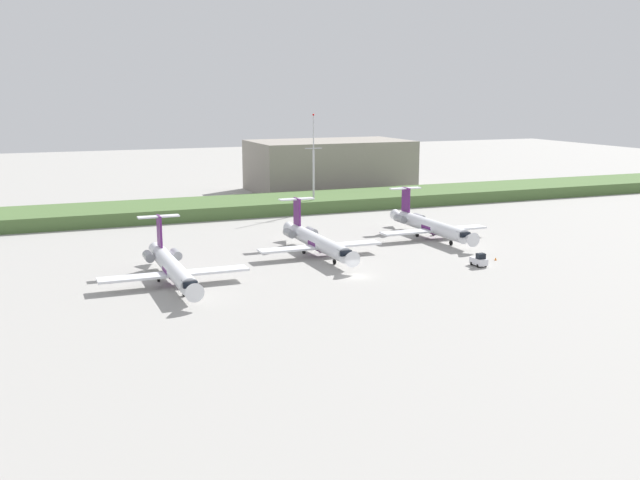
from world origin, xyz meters
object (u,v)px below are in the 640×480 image
Objects in this scene: antenna_mast at (314,172)px; regional_jet_third at (430,225)px; regional_jet_nearest at (172,267)px; safety_cone_mid_marker at (496,259)px; baggage_tug at (479,260)px; regional_jet_second at (317,241)px; safety_cone_front_marker at (478,261)px.

regional_jet_third is at bearing -75.79° from antenna_mast.
regional_jet_nearest is 57.83m from regional_jet_third.
antenna_mast is 62.93m from safety_cone_mid_marker.
regional_jet_third is 41.05m from antenna_mast.
regional_jet_nearest is 1.00× the size of regional_jet_third.
baggage_tug is (50.37, -7.95, -1.53)m from regional_jet_nearest.
regional_jet_second is 27.86m from regional_jet_third.
safety_cone_front_marker is (23.53, -16.16, -2.26)m from regional_jet_second.
regional_jet_nearest is 72.49m from antenna_mast.
regional_jet_nearest is 9.69× the size of baggage_tug.
regional_jet_third reaches higher than safety_cone_mid_marker.
regional_jet_second is 56.36× the size of safety_cone_mid_marker.
safety_cone_mid_marker is at bearing 4.90° from safety_cone_front_marker.
regional_jet_second is 9.69× the size of baggage_tug.
regional_jet_second is 28.63m from safety_cone_front_marker.
safety_cone_front_marker is (6.32, -61.68, -9.62)m from antenna_mast.
regional_jet_nearest is 56.36× the size of safety_cone_front_marker.
antenna_mast reaches higher than baggage_tug.
regional_jet_second is 56.36× the size of safety_cone_front_marker.
regional_jet_nearest reaches higher than safety_cone_mid_marker.
antenna_mast is (45.39, 56.04, 7.36)m from regional_jet_nearest.
regional_jet_nearest is 1.30× the size of antenna_mast.
safety_cone_mid_marker is (10.22, -61.34, -9.62)m from antenna_mast.
baggage_tug is (-4.93, -24.84, -1.53)m from regional_jet_third.
baggage_tug reaches higher than safety_cone_mid_marker.
antenna_mast is 62.74m from safety_cone_front_marker.
antenna_mast is (-9.92, 39.15, 7.36)m from regional_jet_third.
safety_cone_front_marker is at bearing -175.10° from safety_cone_mid_marker.
antenna_mast is 7.46× the size of baggage_tug.
regional_jet_second is at bearing -166.78° from regional_jet_third.
baggage_tug is 5.91m from safety_cone_mid_marker.
regional_jet_third is 22.31m from safety_cone_mid_marker.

